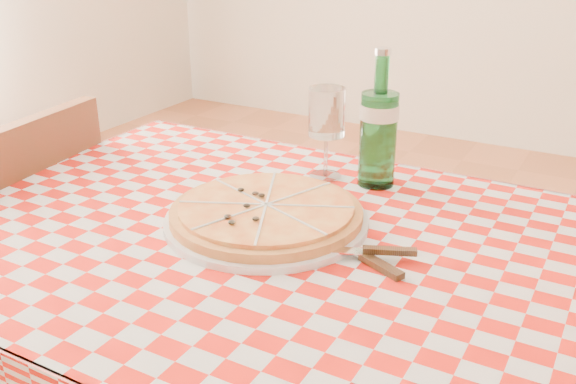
# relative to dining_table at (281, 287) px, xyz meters

# --- Properties ---
(dining_table) EXTENTS (1.20, 0.80, 0.75)m
(dining_table) POSITION_rel_dining_table_xyz_m (0.00, 0.00, 0.00)
(dining_table) COLOR brown
(dining_table) RESTS_ON ground
(tablecloth) EXTENTS (1.30, 0.90, 0.01)m
(tablecloth) POSITION_rel_dining_table_xyz_m (0.00, 0.00, 0.09)
(tablecloth) COLOR #B5140B
(tablecloth) RESTS_ON dining_table
(chair_far) EXTENTS (0.44, 0.44, 0.87)m
(chair_far) POSITION_rel_dining_table_xyz_m (-0.74, 0.02, -0.16)
(chair_far) COLOR brown
(chair_far) RESTS_ON ground
(pizza_plate) EXTENTS (0.48, 0.48, 0.05)m
(pizza_plate) POSITION_rel_dining_table_xyz_m (-0.05, 0.03, 0.12)
(pizza_plate) COLOR #C38341
(pizza_plate) RESTS_ON tablecloth
(water_bottle) EXTENTS (0.11, 0.11, 0.28)m
(water_bottle) POSITION_rel_dining_table_xyz_m (0.05, 0.31, 0.24)
(water_bottle) COLOR #175E25
(water_bottle) RESTS_ON tablecloth
(wine_glass) EXTENTS (0.10, 0.10, 0.19)m
(wine_glass) POSITION_rel_dining_table_xyz_m (-0.06, 0.29, 0.20)
(wine_glass) COLOR white
(wine_glass) RESTS_ON tablecloth
(cutlery) EXTENTS (0.23, 0.20, 0.02)m
(cutlery) POSITION_rel_dining_table_xyz_m (0.15, -0.00, 0.11)
(cutlery) COLOR silver
(cutlery) RESTS_ON tablecloth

